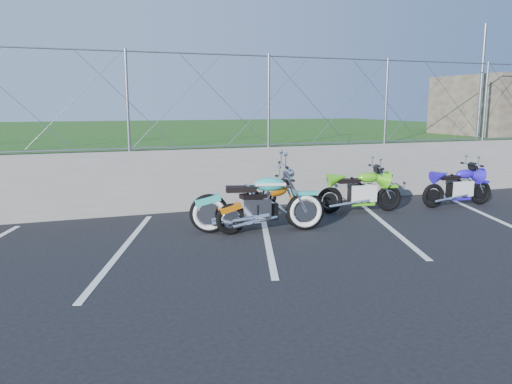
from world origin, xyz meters
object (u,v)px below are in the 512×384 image
object	(u,v)px
naked_orange	(267,209)
sportbike_blue	(459,188)
cruiser_turquoise	(259,205)
sportbike_green	(361,193)

from	to	relation	value
naked_orange	sportbike_blue	xyz separation A→B (m)	(4.77, 0.62, -0.00)
naked_orange	sportbike_blue	size ratio (longest dim) A/B	1.05
cruiser_turquoise	sportbike_green	distance (m)	2.67
naked_orange	sportbike_blue	distance (m)	4.81
naked_orange	sportbike_blue	bearing A→B (deg)	3.00
cruiser_turquoise	sportbike_green	size ratio (longest dim) A/B	1.29
sportbike_green	sportbike_blue	bearing A→B (deg)	4.86
cruiser_turquoise	naked_orange	xyz separation A→B (m)	(0.15, 0.00, -0.08)
sportbike_blue	naked_orange	bearing A→B (deg)	-170.53
cruiser_turquoise	naked_orange	world-z (taller)	cruiser_turquoise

